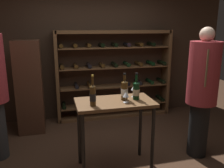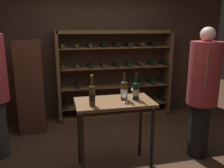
{
  "view_description": "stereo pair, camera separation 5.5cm",
  "coord_description": "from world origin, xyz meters",
  "px_view_note": "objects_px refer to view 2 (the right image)",
  "views": [
    {
      "loc": [
        -0.78,
        -2.84,
        1.84
      ],
      "look_at": [
        -0.04,
        0.16,
        1.08
      ],
      "focal_mm": 37.81,
      "sensor_mm": 36.0,
      "label": 1
    },
    {
      "loc": [
        -0.73,
        -2.85,
        1.84
      ],
      "look_at": [
        -0.04,
        0.16,
        1.08
      ],
      "focal_mm": 37.81,
      "sensor_mm": 36.0,
      "label": 2
    }
  ],
  "objects_px": {
    "wine_bottle_green_slim": "(124,90)",
    "wine_glass_stemmed_center": "(125,95)",
    "person_guest_khaki": "(203,88)",
    "wine_bottle_black_capsule": "(92,95)",
    "wine_bottle_red_label": "(136,90)",
    "display_cabinet": "(31,87)",
    "wine_rack": "(116,75)",
    "wine_glass_stemmed_right": "(134,88)",
    "tasting_table": "(114,111)"
  },
  "relations": [
    {
      "from": "wine_bottle_green_slim",
      "to": "wine_glass_stemmed_center",
      "type": "height_order",
      "value": "wine_bottle_green_slim"
    },
    {
      "from": "person_guest_khaki",
      "to": "wine_bottle_black_capsule",
      "type": "height_order",
      "value": "person_guest_khaki"
    },
    {
      "from": "wine_bottle_red_label",
      "to": "wine_bottle_green_slim",
      "type": "distance_m",
      "value": 0.15
    },
    {
      "from": "display_cabinet",
      "to": "wine_bottle_black_capsule",
      "type": "bearing_deg",
      "value": -61.3
    },
    {
      "from": "wine_rack",
      "to": "wine_bottle_green_slim",
      "type": "bearing_deg",
      "value": -100.51
    },
    {
      "from": "wine_bottle_black_capsule",
      "to": "wine_glass_stemmed_center",
      "type": "relative_size",
      "value": 2.83
    },
    {
      "from": "wine_rack",
      "to": "wine_glass_stemmed_right",
      "type": "bearing_deg",
      "value": -95.86
    },
    {
      "from": "wine_bottle_red_label",
      "to": "wine_bottle_black_capsule",
      "type": "height_order",
      "value": "wine_bottle_black_capsule"
    },
    {
      "from": "tasting_table",
      "to": "display_cabinet",
      "type": "relative_size",
      "value": 0.6
    },
    {
      "from": "wine_glass_stemmed_right",
      "to": "wine_glass_stemmed_center",
      "type": "bearing_deg",
      "value": -131.2
    },
    {
      "from": "wine_bottle_black_capsule",
      "to": "wine_glass_stemmed_right",
      "type": "height_order",
      "value": "wine_bottle_black_capsule"
    },
    {
      "from": "person_guest_khaki",
      "to": "display_cabinet",
      "type": "xyz_separation_m",
      "value": [
        -2.4,
        1.4,
        -0.21
      ]
    },
    {
      "from": "person_guest_khaki",
      "to": "wine_bottle_red_label",
      "type": "distance_m",
      "value": 0.98
    },
    {
      "from": "display_cabinet",
      "to": "wine_glass_stemmed_right",
      "type": "height_order",
      "value": "display_cabinet"
    },
    {
      "from": "wine_glass_stemmed_center",
      "to": "wine_glass_stemmed_right",
      "type": "bearing_deg",
      "value": 48.8
    },
    {
      "from": "wine_bottle_green_slim",
      "to": "wine_bottle_black_capsule",
      "type": "bearing_deg",
      "value": -162.49
    },
    {
      "from": "tasting_table",
      "to": "person_guest_khaki",
      "type": "height_order",
      "value": "person_guest_khaki"
    },
    {
      "from": "wine_bottle_red_label",
      "to": "wine_bottle_black_capsule",
      "type": "relative_size",
      "value": 0.93
    },
    {
      "from": "wine_glass_stemmed_right",
      "to": "wine_bottle_green_slim",
      "type": "bearing_deg",
      "value": -151.36
    },
    {
      "from": "wine_rack",
      "to": "wine_bottle_black_capsule",
      "type": "xyz_separation_m",
      "value": [
        -0.76,
        -1.93,
        0.19
      ]
    },
    {
      "from": "wine_bottle_black_capsule",
      "to": "wine_glass_stemmed_center",
      "type": "height_order",
      "value": "wine_bottle_black_capsule"
    },
    {
      "from": "display_cabinet",
      "to": "wine_bottle_green_slim",
      "type": "xyz_separation_m",
      "value": [
        1.28,
        -1.42,
        0.25
      ]
    },
    {
      "from": "person_guest_khaki",
      "to": "display_cabinet",
      "type": "height_order",
      "value": "person_guest_khaki"
    },
    {
      "from": "wine_rack",
      "to": "wine_glass_stemmed_right",
      "type": "relative_size",
      "value": 13.71
    },
    {
      "from": "wine_bottle_green_slim",
      "to": "wine_bottle_black_capsule",
      "type": "height_order",
      "value": "wine_bottle_black_capsule"
    },
    {
      "from": "wine_bottle_green_slim",
      "to": "wine_bottle_red_label",
      "type": "bearing_deg",
      "value": -7.79
    },
    {
      "from": "tasting_table",
      "to": "wine_glass_stemmed_right",
      "type": "height_order",
      "value": "wine_glass_stemmed_right"
    },
    {
      "from": "person_guest_khaki",
      "to": "wine_glass_stemmed_right",
      "type": "xyz_separation_m",
      "value": [
        -0.97,
        0.06,
        0.04
      ]
    },
    {
      "from": "tasting_table",
      "to": "wine_bottle_black_capsule",
      "type": "bearing_deg",
      "value": -158.21
    },
    {
      "from": "wine_bottle_red_label",
      "to": "wine_glass_stemmed_center",
      "type": "relative_size",
      "value": 2.63
    },
    {
      "from": "person_guest_khaki",
      "to": "wine_glass_stemmed_right",
      "type": "height_order",
      "value": "person_guest_khaki"
    },
    {
      "from": "tasting_table",
      "to": "wine_glass_stemmed_center",
      "type": "relative_size",
      "value": 7.43
    },
    {
      "from": "wine_rack",
      "to": "wine_glass_stemmed_center",
      "type": "height_order",
      "value": "wine_rack"
    },
    {
      "from": "wine_rack",
      "to": "person_guest_khaki",
      "type": "height_order",
      "value": "person_guest_khaki"
    },
    {
      "from": "wine_glass_stemmed_center",
      "to": "wine_bottle_red_label",
      "type": "bearing_deg",
      "value": 29.16
    },
    {
      "from": "tasting_table",
      "to": "wine_bottle_green_slim",
      "type": "bearing_deg",
      "value": 7.12
    },
    {
      "from": "wine_rack",
      "to": "person_guest_khaki",
      "type": "relative_size",
      "value": 1.27
    },
    {
      "from": "person_guest_khaki",
      "to": "wine_bottle_green_slim",
      "type": "xyz_separation_m",
      "value": [
        -1.13,
        -0.02,
        0.05
      ]
    },
    {
      "from": "wine_bottle_black_capsule",
      "to": "wine_glass_stemmed_right",
      "type": "bearing_deg",
      "value": 20.71
    },
    {
      "from": "display_cabinet",
      "to": "wine_glass_stemmed_center",
      "type": "bearing_deg",
      "value": -50.6
    },
    {
      "from": "wine_bottle_red_label",
      "to": "wine_bottle_black_capsule",
      "type": "bearing_deg",
      "value": -168.78
    },
    {
      "from": "person_guest_khaki",
      "to": "wine_bottle_black_capsule",
      "type": "relative_size",
      "value": 4.96
    },
    {
      "from": "tasting_table",
      "to": "wine_glass_stemmed_center",
      "type": "distance_m",
      "value": 0.27
    },
    {
      "from": "person_guest_khaki",
      "to": "wine_bottle_red_label",
      "type": "height_order",
      "value": "person_guest_khaki"
    },
    {
      "from": "tasting_table",
      "to": "display_cabinet",
      "type": "height_order",
      "value": "display_cabinet"
    },
    {
      "from": "wine_rack",
      "to": "wine_glass_stemmed_right",
      "type": "xyz_separation_m",
      "value": [
        -0.18,
        -1.71,
        0.18
      ]
    },
    {
      "from": "wine_bottle_red_label",
      "to": "wine_glass_stemmed_center",
      "type": "distance_m",
      "value": 0.19
    },
    {
      "from": "wine_bottle_green_slim",
      "to": "wine_glass_stemmed_right",
      "type": "bearing_deg",
      "value": 28.64
    },
    {
      "from": "wine_bottle_green_slim",
      "to": "wine_bottle_black_capsule",
      "type": "xyz_separation_m",
      "value": [
        -0.42,
        -0.13,
        0.0
      ]
    },
    {
      "from": "person_guest_khaki",
      "to": "wine_bottle_green_slim",
      "type": "height_order",
      "value": "person_guest_khaki"
    }
  ]
}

